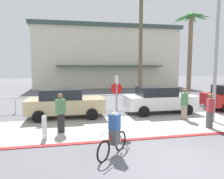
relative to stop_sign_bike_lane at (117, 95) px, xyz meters
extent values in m
plane|color=#5B5B60|center=(1.12, 6.57, -1.68)|extent=(80.00, 80.00, 0.00)
cube|color=#ADAAA0|center=(1.12, 0.77, -1.67)|extent=(44.00, 4.00, 0.02)
cube|color=maroon|center=(1.12, -1.23, -1.66)|extent=(44.00, 0.24, 0.03)
cube|color=beige|center=(3.36, 22.97, 2.36)|extent=(19.87, 8.81, 8.08)
cube|color=#384C47|center=(3.36, 22.97, 6.65)|extent=(20.47, 9.41, 0.50)
cube|color=#384C47|center=(3.36, 18.07, 1.32)|extent=(13.91, 1.20, 0.16)
cylinder|color=white|center=(1.12, 5.07, -0.68)|extent=(26.34, 0.08, 0.08)
cylinder|color=white|center=(-5.47, 5.07, -1.18)|extent=(0.08, 0.08, 1.00)
cylinder|color=white|center=(-3.28, 5.07, -1.18)|extent=(0.08, 0.08, 1.00)
cylinder|color=white|center=(-1.08, 5.07, -1.18)|extent=(0.08, 0.08, 1.00)
cylinder|color=white|center=(1.12, 5.07, -1.18)|extent=(0.08, 0.08, 1.00)
cylinder|color=white|center=(3.31, 5.07, -1.18)|extent=(0.08, 0.08, 1.00)
cylinder|color=white|center=(5.51, 5.07, -1.18)|extent=(0.08, 0.08, 1.00)
cylinder|color=white|center=(7.70, 5.07, -1.18)|extent=(0.08, 0.08, 1.00)
cylinder|color=gray|center=(0.00, 0.00, -0.58)|extent=(0.08, 0.08, 2.20)
cube|color=white|center=(0.00, 0.00, 0.70)|extent=(0.04, 0.56, 0.36)
cylinder|color=red|center=(0.00, 0.00, 0.30)|extent=(0.52, 0.03, 0.52)
cylinder|color=white|center=(-3.13, -0.38, -1.25)|extent=(0.20, 0.20, 0.85)
sphere|color=white|center=(-3.13, -0.38, -0.78)|extent=(0.20, 0.20, 0.20)
cylinder|color=#9EA0A5|center=(5.52, 0.68, 2.07)|extent=(0.18, 0.18, 7.50)
cylinder|color=brown|center=(4.76, 10.55, 3.25)|extent=(0.36, 0.36, 9.85)
cylinder|color=#756047|center=(7.73, 6.80, 1.89)|extent=(0.36, 0.36, 7.14)
cone|color=#387F3D|center=(8.51, 6.80, 5.27)|extent=(1.64, 0.32, 0.70)
cone|color=#387F3D|center=(8.25, 7.24, 5.20)|extent=(1.33, 1.19, 0.83)
cone|color=#387F3D|center=(7.87, 7.60, 5.31)|extent=(0.61, 1.72, 0.62)
cone|color=#387F3D|center=(7.27, 7.61, 5.22)|extent=(1.25, 1.84, 0.80)
cone|color=#387F3D|center=(7.10, 7.03, 5.25)|extent=(1.46, 0.79, 0.74)
cone|color=#387F3D|center=(7.14, 6.59, 5.23)|extent=(1.39, 0.77, 0.77)
cone|color=#387F3D|center=(7.28, 6.01, 5.30)|extent=(1.22, 1.79, 0.65)
cone|color=#387F3D|center=(7.85, 6.11, 5.31)|extent=(0.57, 1.51, 0.62)
cone|color=#387F3D|center=(8.30, 6.32, 5.27)|extent=(1.41, 1.25, 0.69)
cube|color=tan|center=(-2.29, 3.16, -0.95)|extent=(4.40, 1.80, 0.80)
cube|color=#1E2328|center=(-2.54, 3.16, -0.27)|extent=(2.29, 1.58, 0.56)
cylinder|color=black|center=(-0.88, 4.06, -1.35)|extent=(0.66, 0.22, 0.66)
cylinder|color=black|center=(-0.88, 2.26, -1.35)|extent=(0.66, 0.22, 0.66)
cylinder|color=black|center=(-3.70, 4.06, -1.35)|extent=(0.66, 0.22, 0.66)
cylinder|color=black|center=(-3.70, 2.26, -1.35)|extent=(0.66, 0.22, 0.66)
cube|color=white|center=(3.58, 3.24, -0.95)|extent=(4.40, 1.80, 0.80)
cube|color=#1E2328|center=(3.33, 3.24, -0.27)|extent=(2.29, 1.58, 0.56)
cylinder|color=black|center=(4.99, 4.14, -1.35)|extent=(0.66, 0.22, 0.66)
cylinder|color=black|center=(4.99, 2.34, -1.35)|extent=(0.66, 0.22, 0.66)
cylinder|color=black|center=(2.17, 4.14, -1.35)|extent=(0.66, 0.22, 0.66)
cylinder|color=black|center=(2.17, 2.34, -1.35)|extent=(0.66, 0.22, 0.66)
cylinder|color=black|center=(7.79, 4.15, -1.35)|extent=(0.66, 0.22, 0.66)
torus|color=black|center=(-1.09, -2.96, -1.35)|extent=(0.54, 0.57, 0.72)
torus|color=black|center=(-0.34, -2.16, -1.35)|extent=(0.54, 0.57, 0.72)
cylinder|color=red|center=(-0.57, -2.40, -1.20)|extent=(0.51, 0.54, 0.35)
cylinder|color=red|center=(-0.93, -2.78, -1.06)|extent=(0.30, 0.31, 0.07)
cylinder|color=red|center=(-0.63, -2.47, -1.13)|extent=(0.05, 0.05, 0.44)
cylinder|color=silver|center=(-1.06, -2.92, -0.80)|extent=(0.37, 0.39, 0.04)
cube|color=#4C4C51|center=(-0.63, -2.47, -1.07)|extent=(0.42, 0.42, 0.52)
cube|color=#2D5699|center=(-0.63, -2.47, -0.55)|extent=(0.43, 0.42, 0.52)
sphere|color=beige|center=(-0.63, -2.47, -0.32)|extent=(0.22, 0.22, 0.22)
cylinder|color=#4C4C51|center=(4.52, -0.39, -1.27)|extent=(0.40, 0.40, 0.81)
cube|color=#A33338|center=(4.52, -0.39, -0.56)|extent=(0.37, 0.46, 0.62)
sphere|color=brown|center=(4.52, -0.39, -0.10)|extent=(0.22, 0.22, 0.22)
cylinder|color=gray|center=(4.18, 1.34, -1.26)|extent=(0.45, 0.45, 0.84)
cube|color=#4C7F51|center=(4.18, 1.34, -0.51)|extent=(0.48, 0.45, 0.65)
sphere|color=brown|center=(4.18, 1.34, -0.04)|extent=(0.23, 0.23, 0.23)
cylinder|color=#232326|center=(-2.49, 0.36, -1.25)|extent=(0.43, 0.43, 0.86)
cube|color=#4C7F51|center=(-2.49, 0.36, -0.49)|extent=(0.47, 0.41, 0.66)
sphere|color=brown|center=(-2.49, 0.36, -0.01)|extent=(0.24, 0.24, 0.24)
camera|label=1|loc=(-2.12, -9.32, 1.32)|focal=34.23mm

